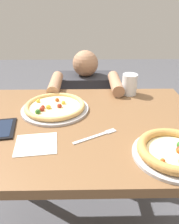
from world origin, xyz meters
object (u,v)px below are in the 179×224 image
pizza_near (174,151)px  water_cup_clear (130,84)px  diner_seated (86,119)px  fork (97,136)px  pizza_far (55,107)px

pizza_near → water_cup_clear: water_cup_clear is taller
diner_seated → pizza_near: bearing=-70.5°
water_cup_clear → fork: bearing=-115.2°
fork → diner_seated: (-0.05, 0.75, -0.34)m
pizza_far → pizza_near: bearing=-38.7°
water_cup_clear → diner_seated: bearing=129.6°
pizza_near → diner_seated: diner_seated is taller
pizza_far → diner_seated: diner_seated is taller
water_cup_clear → fork: 0.49m
pizza_near → water_cup_clear: bearing=95.9°
pizza_far → fork: (0.20, -0.24, -0.02)m
fork → diner_seated: diner_seated is taller
pizza_far → water_cup_clear: bearing=26.3°
pizza_near → diner_seated: bearing=109.5°
pizza_near → fork: pizza_near is taller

